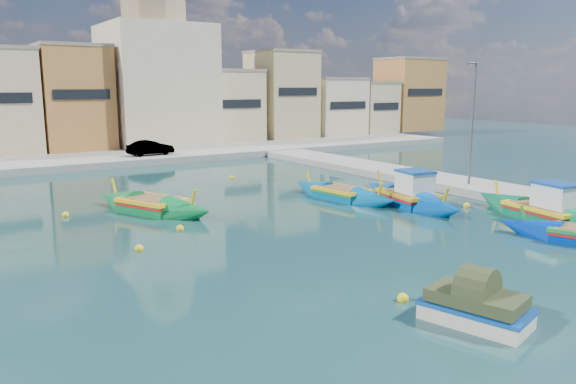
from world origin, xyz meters
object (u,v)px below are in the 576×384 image
object	(u,v)px
quay_street_lamp	(472,123)
luzzu_cyan_mid	(342,195)
luzzu_blue_cabin	(409,199)
luzzu_green	(152,207)
church_block	(156,67)
luzzu_turquoise_cabin	(547,213)
tender_near	(476,308)

from	to	relation	value
quay_street_lamp	luzzu_cyan_mid	distance (m)	9.34
luzzu_blue_cabin	luzzu_green	bearing A→B (deg)	153.99
church_block	luzzu_blue_cabin	xyz separation A→B (m)	(1.55, -34.81, -8.03)
luzzu_blue_cabin	luzzu_cyan_mid	size ratio (longest dim) A/B	1.09
luzzu_blue_cabin	church_block	bearing A→B (deg)	92.54
luzzu_turquoise_cabin	luzzu_cyan_mid	xyz separation A→B (m)	(-5.18, 9.69, -0.12)
luzzu_blue_cabin	luzzu_green	size ratio (longest dim) A/B	1.06
luzzu_green	church_block	bearing A→B (deg)	68.89
luzzu_blue_cabin	tender_near	bearing A→B (deg)	-128.61
church_block	tender_near	xyz separation A→B (m)	(-8.38, -47.24, -7.96)
luzzu_blue_cabin	luzzu_green	distance (m)	14.03
quay_street_lamp	luzzu_turquoise_cabin	bearing A→B (deg)	-111.56
church_block	quay_street_lamp	distance (m)	35.04
luzzu_turquoise_cabin	tender_near	bearing A→B (deg)	-154.75
quay_street_lamp	luzzu_turquoise_cabin	world-z (taller)	quay_street_lamp
luzzu_green	tender_near	world-z (taller)	luzzu_green
church_block	tender_near	distance (m)	48.64
quay_street_lamp	luzzu_turquoise_cabin	size ratio (longest dim) A/B	0.83
luzzu_blue_cabin	tender_near	world-z (taller)	luzzu_blue_cabin
luzzu_cyan_mid	tender_near	distance (m)	17.67
tender_near	luzzu_green	bearing A→B (deg)	98.21
luzzu_turquoise_cabin	tender_near	distance (m)	14.40
luzzu_cyan_mid	tender_near	xyz separation A→B (m)	(-7.84, -15.83, 0.19)
quay_street_lamp	luzzu_green	distance (m)	19.69
luzzu_blue_cabin	luzzu_green	xyz separation A→B (m)	(-12.61, 6.15, -0.10)
church_block	luzzu_turquoise_cabin	xyz separation A→B (m)	(4.64, -41.10, -8.04)
luzzu_turquoise_cabin	church_block	bearing A→B (deg)	96.44
luzzu_green	luzzu_cyan_mid	bearing A→B (deg)	-14.67
luzzu_green	quay_street_lamp	bearing A→B (deg)	-16.10
quay_street_lamp	luzzu_blue_cabin	size ratio (longest dim) A/B	0.89
church_block	luzzu_blue_cabin	size ratio (longest dim) A/B	2.13
church_block	luzzu_blue_cabin	bearing A→B (deg)	-87.46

